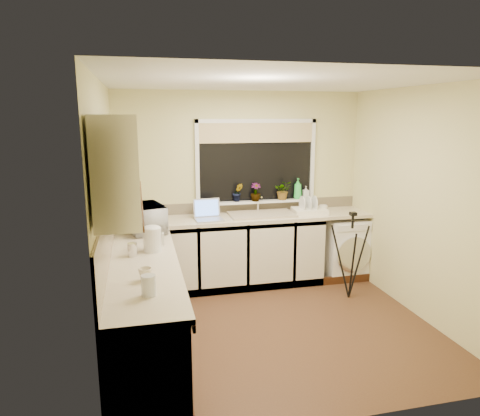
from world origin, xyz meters
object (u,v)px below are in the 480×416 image
Objects in this scene: glass_jug at (149,285)px; plant_c at (256,192)px; dish_rack at (310,211)px; steel_jar at (132,250)px; plant_b at (238,192)px; cup_back at (323,209)px; cup_left at (145,274)px; washing_machine at (343,247)px; microwave at (145,218)px; kettle at (152,240)px; soap_bottle_green at (298,189)px; tripod at (351,256)px; laptop at (208,214)px; plant_d at (283,190)px; soap_bottle_clear at (306,192)px.

glass_jug is 0.64× the size of plant_c.
dish_rack is 0.74m from plant_c.
steel_jar is 0.52× the size of plant_c.
cup_back is at bearing -10.83° from plant_b.
glass_jug is (-2.11, -2.23, 0.04)m from dish_rack.
cup_left is (-0.02, 0.30, -0.03)m from glass_jug.
plant_b is (-1.41, 0.23, 0.76)m from washing_machine.
washing_machine is at bearing -95.68° from microwave.
kettle is at bearing 83.63° from cup_left.
kettle is at bearing -128.71° from plant_b.
microwave is at bearing -161.01° from soap_bottle_green.
cup_back is at bearing 81.66° from tripod.
laptop is 1.38× the size of plant_d.
kettle reaches higher than cup_left.
cup_back is (0.49, -0.20, -0.23)m from plant_d.
tripod is 2.72m from cup_left.
soap_bottle_green reaches higher than dish_rack.
plant_c is (1.42, 0.67, 0.12)m from microwave.
cup_back is at bearing -22.25° from plant_d.
steel_jar is 0.51× the size of plant_b.
glass_jug is 0.94m from steel_jar.
dish_rack is 0.36m from soap_bottle_green.
cup_left is (-2.13, -1.93, 0.02)m from dish_rack.
cup_back is at bearing -93.97° from microwave.
soap_bottle_clear reaches higher than dish_rack.
glass_jug is 1.42× the size of cup_left.
steel_jar is 1.04× the size of cup_back.
plant_d is at bearing 157.75° from cup_back.
plant_b reaches higher than glass_jug.
plant_c reaches higher than tripod.
tripod is (0.26, -0.69, -0.41)m from dish_rack.
steel_jar is (-2.74, -1.31, 0.56)m from washing_machine.
plant_d is 0.58m from cup_back.
plant_d reaches higher than microwave.
kettle is 2.26m from plant_d.
laptop is at bearing -173.26° from dish_rack.
plant_c is at bearing 122.89° from tripod.
plant_b reaches higher than kettle.
steel_jar is 0.23× the size of microwave.
laptop reaches higher than steel_jar.
tripod is at bearing -76.63° from soap_bottle_clear.
washing_machine is 0.90m from soap_bottle_clear.
plant_c is at bearing 167.68° from cup_back.
microwave is (-2.60, -0.46, 0.64)m from washing_machine.
plant_d reaches higher than steel_jar.
washing_machine is at bearing -21.32° from soap_bottle_green.
cup_back is (1.10, -0.21, -0.22)m from plant_b.
dish_rack is 2.58m from steel_jar.
glass_jug is 3.21m from soap_bottle_green.
plant_d reaches higher than cup_back.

